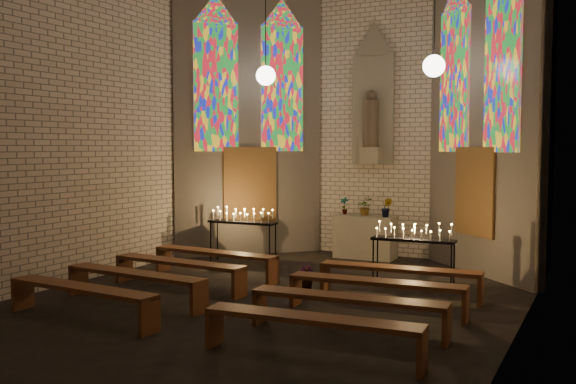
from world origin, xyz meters
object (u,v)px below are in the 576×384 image
Objects in this scene: altar at (365,237)px; votive_stand_right at (413,235)px; votive_stand_left at (243,218)px; aisle_flower_pot at (306,278)px.

altar is 3.20m from votive_stand_right.
votive_stand_left is 4.16m from votive_stand_right.
votive_stand_left is 1.03× the size of votive_stand_right.
votive_stand_left is (-2.44, 1.83, 0.79)m from aisle_flower_pot.
aisle_flower_pot is 2.14m from votive_stand_right.
votive_stand_right is at bearing 34.02° from aisle_flower_pot.
aisle_flower_pot is 0.28× the size of votive_stand_right.
aisle_flower_pot is 3.15m from votive_stand_left.
votive_stand_right is (1.87, -2.56, 0.47)m from altar.
votive_stand_right is (4.10, -0.71, -0.04)m from votive_stand_left.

